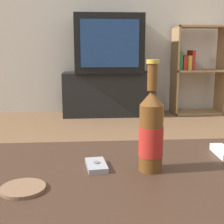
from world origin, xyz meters
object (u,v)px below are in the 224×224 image
television (108,44)px  bookshelf (195,69)px  tv_stand (108,94)px  cell_phone (95,165)px  beer_bottle (151,132)px

television → bookshelf: size_ratio=0.73×
tv_stand → bookshelf: bearing=2.3°
tv_stand → bookshelf: size_ratio=1.02×
cell_phone → beer_bottle: bearing=-16.8°
television → beer_bottle: bearing=-91.4°
tv_stand → bookshelf: (1.00, 0.04, 0.28)m
tv_stand → television: size_ratio=1.39×
tv_stand → beer_bottle: size_ratio=3.46×
bookshelf → beer_bottle: size_ratio=3.40×
bookshelf → beer_bottle: bearing=-111.3°
cell_phone → tv_stand: bearing=79.1°
bookshelf → cell_phone: 2.98m
tv_stand → beer_bottle: (-0.06, -2.71, 0.28)m
bookshelf → beer_bottle: (-1.07, -2.75, 0.00)m
tv_stand → beer_bottle: bearing=-91.4°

